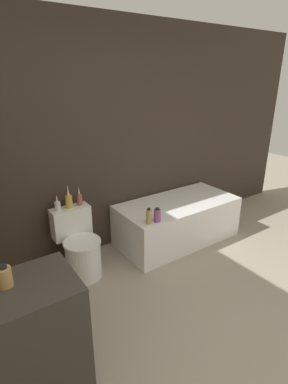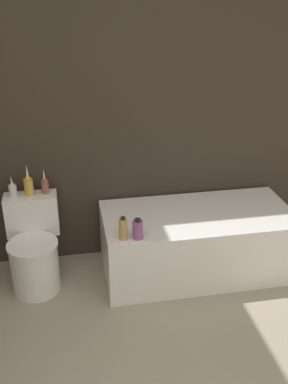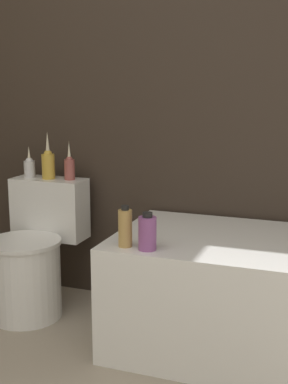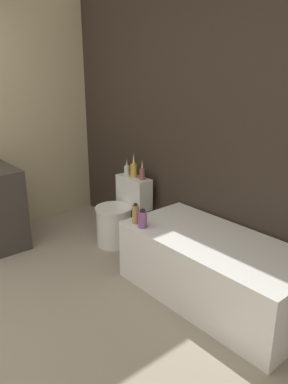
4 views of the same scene
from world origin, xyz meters
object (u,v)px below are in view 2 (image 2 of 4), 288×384
object	(u,v)px
shampoo_bottle_short	(138,229)
vase_silver	(29,185)
toilet	(34,250)
vase_gold	(13,189)
vase_bronze	(45,185)
bathtub	(197,241)
shampoo_bottle_tall	(123,229)

from	to	relation	value
shampoo_bottle_short	vase_silver	bearing A→B (deg)	145.72
toilet	vase_gold	size ratio (longest dim) A/B	4.02
vase_silver	vase_bronze	distance (m)	0.12
vase_gold	vase_silver	distance (m)	0.13
bathtub	shampoo_bottle_short	size ratio (longest dim) A/B	9.56
toilet	shampoo_bottle_short	world-z (taller)	toilet
toilet	shampoo_bottle_short	distance (m)	0.89
shampoo_bottle_tall	shampoo_bottle_short	xyz separation A→B (m)	(0.10, -0.01, -0.01)
shampoo_bottle_tall	shampoo_bottle_short	world-z (taller)	shampoo_bottle_tall
vase_bronze	vase_silver	bearing A→B (deg)	-173.90
vase_gold	vase_silver	bearing A→B (deg)	-2.30
vase_silver	bathtub	bearing A→B (deg)	-10.11
vase_gold	vase_bronze	world-z (taller)	vase_bronze
toilet	vase_silver	world-z (taller)	vase_silver
bathtub	shampoo_bottle_tall	xyz separation A→B (m)	(-0.64, -0.28, 0.34)
bathtub	shampoo_bottle_short	distance (m)	0.70
toilet	vase_gold	world-z (taller)	vase_gold
vase_gold	toilet	bearing A→B (deg)	-57.74
shampoo_bottle_tall	shampoo_bottle_short	distance (m)	0.10
vase_bronze	bathtub	bearing A→B (deg)	-11.75
toilet	vase_bronze	xyz separation A→B (m)	(0.12, 0.20, 0.46)
bathtub	vase_gold	xyz separation A→B (m)	(-1.43, 0.24, 0.48)
toilet	bathtub	bearing A→B (deg)	-1.88
shampoo_bottle_tall	vase_bronze	bearing A→B (deg)	135.75
vase_gold	vase_silver	xyz separation A→B (m)	(0.12, -0.00, 0.03)
shampoo_bottle_short	shampoo_bottle_tall	bearing A→B (deg)	174.58
vase_gold	vase_silver	world-z (taller)	vase_silver
bathtub	shampoo_bottle_tall	size ratio (longest dim) A/B	8.54
bathtub	vase_bronze	size ratio (longest dim) A/B	7.32
vase_gold	shampoo_bottle_tall	size ratio (longest dim) A/B	0.96
toilet	vase_bronze	distance (m)	0.52
vase_bronze	toilet	bearing A→B (deg)	-121.20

